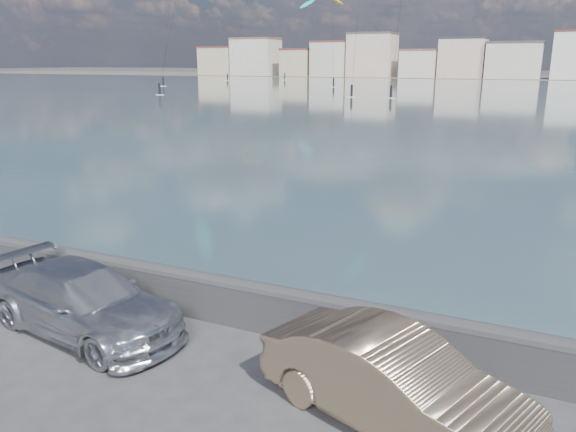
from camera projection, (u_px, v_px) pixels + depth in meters
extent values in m
plane|color=#333335|center=(143.00, 383.00, 10.01)|extent=(700.00, 700.00, 0.00)
cube|color=#39545A|center=(511.00, 96.00, 90.01)|extent=(500.00, 177.00, 0.00)
cube|color=#4C473D|center=(535.00, 78.00, 184.87)|extent=(500.00, 60.00, 0.00)
cube|color=#28282B|center=(222.00, 302.00, 12.25)|extent=(400.00, 0.35, 0.90)
cylinder|color=#28282B|center=(221.00, 283.00, 12.13)|extent=(400.00, 0.36, 0.36)
cube|color=beige|center=(221.00, 62.00, 216.61)|extent=(14.00, 11.00, 10.00)
cube|color=brown|center=(220.00, 47.00, 215.19)|extent=(14.28, 11.22, 0.60)
cube|color=beige|center=(256.00, 58.00, 209.94)|extent=(16.00, 12.00, 13.00)
cube|color=brown|center=(256.00, 39.00, 208.12)|extent=(16.32, 12.24, 0.60)
cube|color=beige|center=(299.00, 63.00, 203.39)|extent=(11.00, 10.00, 9.00)
cube|color=brown|center=(299.00, 49.00, 202.11)|extent=(11.22, 10.20, 0.60)
cube|color=beige|center=(332.00, 60.00, 197.80)|extent=(13.00, 11.00, 11.50)
cube|color=brown|center=(333.00, 42.00, 196.17)|extent=(13.26, 11.22, 0.60)
cube|color=beige|center=(372.00, 56.00, 191.59)|extent=(15.00, 12.00, 14.00)
cube|color=#4C423D|center=(373.00, 33.00, 189.64)|extent=(15.30, 12.24, 0.60)
cube|color=silver|center=(420.00, 64.00, 185.65)|extent=(12.00, 10.00, 8.50)
cube|color=brown|center=(421.00, 50.00, 184.43)|extent=(12.24, 10.20, 0.60)
cube|color=beige|center=(463.00, 59.00, 179.72)|extent=(14.00, 11.00, 12.00)
cube|color=#2D2D33|center=(464.00, 38.00, 178.03)|extent=(14.28, 11.22, 0.60)
cube|color=beige|center=(514.00, 61.00, 173.65)|extent=(16.00, 13.00, 10.50)
cube|color=#4C423D|center=(516.00, 42.00, 172.16)|extent=(16.32, 13.26, 0.60)
cube|color=white|center=(576.00, 56.00, 166.37)|extent=(13.00, 10.00, 13.50)
imported|color=silver|center=(84.00, 301.00, 11.73)|extent=(5.10, 2.76, 1.40)
imported|color=tan|center=(394.00, 382.00, 8.70)|extent=(4.75, 2.96, 1.48)
cube|color=white|center=(351.00, 97.00, 86.96)|extent=(1.40, 0.42, 0.08)
cylinder|color=black|center=(352.00, 91.00, 86.72)|extent=(0.36, 0.36, 1.70)
sphere|color=black|center=(352.00, 85.00, 86.48)|extent=(0.28, 0.28, 0.28)
cube|color=white|center=(391.00, 98.00, 84.85)|extent=(1.40, 0.42, 0.08)
cylinder|color=black|center=(391.00, 92.00, 84.61)|extent=(0.36, 0.36, 1.70)
sphere|color=black|center=(391.00, 86.00, 84.37)|extent=(0.28, 0.28, 0.28)
cylinder|color=black|center=(399.00, 24.00, 88.21)|extent=(2.16, 13.50, 19.59)
cube|color=white|center=(227.00, 80.00, 158.66)|extent=(1.40, 0.42, 0.08)
cylinder|color=black|center=(227.00, 77.00, 158.42)|extent=(0.36, 0.36, 1.70)
sphere|color=black|center=(227.00, 74.00, 158.18)|extent=(0.28, 0.28, 0.28)
cylinder|color=black|center=(239.00, 32.00, 160.70)|extent=(0.79, 13.18, 24.05)
cube|color=white|center=(163.00, 86.00, 123.99)|extent=(1.40, 0.42, 0.08)
cylinder|color=black|center=(163.00, 82.00, 123.75)|extent=(0.36, 0.36, 1.70)
sphere|color=black|center=(163.00, 78.00, 123.51)|extent=(0.28, 0.28, 0.28)
cylinder|color=black|center=(167.00, 32.00, 125.38)|extent=(3.00, 8.96, 20.72)
ellipsoid|color=#19BFBF|center=(308.00, 4.00, 167.53)|extent=(4.08, 7.73, 4.03)
cube|color=white|center=(285.00, 80.00, 161.15)|extent=(1.40, 0.42, 0.08)
cylinder|color=black|center=(285.00, 77.00, 160.91)|extent=(0.36, 0.36, 1.70)
sphere|color=black|center=(285.00, 74.00, 160.67)|extent=(0.28, 0.28, 0.28)
cylinder|color=black|center=(296.00, 39.00, 164.17)|extent=(0.88, 14.40, 20.58)
cube|color=white|center=(160.00, 95.00, 92.59)|extent=(1.40, 0.42, 0.08)
cylinder|color=black|center=(160.00, 89.00, 92.35)|extent=(0.36, 0.36, 1.70)
sphere|color=black|center=(159.00, 84.00, 92.10)|extent=(0.28, 0.28, 0.28)
cylinder|color=black|center=(174.00, 8.00, 91.29)|extent=(2.84, 6.75, 24.80)
cube|color=white|center=(333.00, 87.00, 119.50)|extent=(1.40, 0.42, 0.08)
cylinder|color=black|center=(334.00, 83.00, 119.25)|extent=(0.36, 0.36, 1.70)
sphere|color=black|center=(334.00, 78.00, 119.01)|extent=(0.28, 0.28, 0.28)
cylinder|color=black|center=(333.00, 39.00, 121.62)|extent=(3.97, 9.16, 17.33)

